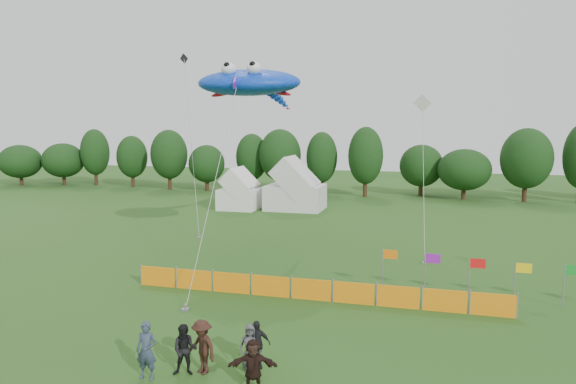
% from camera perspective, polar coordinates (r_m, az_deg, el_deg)
% --- Properties ---
extents(ground, '(160.00, 160.00, 0.00)m').
position_cam_1_polar(ground, '(18.73, -5.08, -18.31)').
color(ground, '#234C16').
rests_on(ground, ground).
extents(treeline, '(104.57, 8.78, 8.36)m').
position_cam_1_polar(treeline, '(61.04, 11.14, 3.42)').
color(treeline, '#382314').
rests_on(treeline, ground).
extents(tent_left, '(3.76, 3.76, 3.32)m').
position_cam_1_polar(tent_left, '(51.00, -5.38, -0.03)').
color(tent_left, white).
rests_on(tent_left, ground).
extents(tent_right, '(5.60, 4.48, 3.96)m').
position_cam_1_polar(tent_right, '(50.47, 0.83, 0.30)').
color(tent_right, silver).
rests_on(tent_right, ground).
extents(barrier_fence, '(17.90, 0.06, 1.00)m').
position_cam_1_polar(barrier_fence, '(24.50, 2.57, -10.78)').
color(barrier_fence, orange).
rests_on(barrier_fence, ground).
extents(flag_row, '(10.73, 0.50, 2.12)m').
position_cam_1_polar(flag_row, '(25.81, 21.90, -8.39)').
color(flag_row, gray).
rests_on(flag_row, ground).
extents(spectator_a, '(0.73, 0.52, 1.90)m').
position_cam_1_polar(spectator_a, '(17.80, -15.44, -16.62)').
color(spectator_a, '#2F3A4E').
rests_on(spectator_a, ground).
extents(spectator_b, '(0.97, 0.85, 1.69)m').
position_cam_1_polar(spectator_b, '(17.82, -11.38, -16.82)').
color(spectator_b, black).
rests_on(spectator_b, ground).
extents(spectator_c, '(1.35, 1.13, 1.81)m').
position_cam_1_polar(spectator_c, '(17.80, -9.53, -16.59)').
color(spectator_c, black).
rests_on(spectator_c, ground).
extents(spectator_d, '(1.03, 0.70, 1.63)m').
position_cam_1_polar(spectator_d, '(18.02, -3.56, -16.51)').
color(spectator_d, black).
rests_on(spectator_d, ground).
extents(spectator_e, '(0.85, 0.67, 1.53)m').
position_cam_1_polar(spectator_e, '(18.03, -4.22, -16.69)').
color(spectator_e, '#424246').
rests_on(spectator_e, ground).
extents(spectator_f, '(1.59, 0.86, 1.63)m').
position_cam_1_polar(spectator_f, '(16.62, -3.91, -18.65)').
color(spectator_f, black).
rests_on(spectator_f, ground).
extents(stingray_kite, '(6.84, 18.28, 11.86)m').
position_cam_1_polar(stingray_kite, '(32.04, -4.00, 11.93)').
color(stingray_kite, blue).
rests_on(stingray_kite, ground).
extents(small_kite_white, '(1.39, 9.92, 10.58)m').
position_cam_1_polar(small_kite_white, '(38.01, 14.76, 5.97)').
color(small_kite_white, white).
rests_on(small_kite_white, ground).
extents(small_kite_dark, '(5.05, 7.50, 14.35)m').
position_cam_1_polar(small_kite_dark, '(42.33, -10.85, 7.17)').
color(small_kite_dark, black).
rests_on(small_kite_dark, ground).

